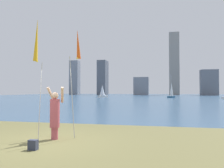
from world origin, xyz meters
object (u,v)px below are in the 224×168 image
Objects in this scene: kite_flag_left at (37,42)px; sailboat_7 at (102,91)px; sailboat_3 at (171,91)px; person at (55,113)px; bag at (33,145)px; kite_flag_right at (78,47)px.

kite_flag_left is 52.86m from sailboat_7.
kite_flag_left is at bearing -97.07° from sailboat_3.
kite_flag_left is (-0.62, -0.21, 2.54)m from person.
bag is 54.26m from sailboat_7.
sailboat_7 reaches higher than bag.
person is 52.77m from sailboat_7.
sailboat_7 is at bearing 178.60° from sailboat_3.
kite_flag_right is 0.69× the size of sailboat_3.
kite_flag_right reaches higher than bag.
kite_flag_right is at bearing -95.78° from sailboat_3.
person is 2.62m from kite_flag_left.
sailboat_3 is (5.66, 52.45, 1.60)m from bag.
person is at bearing -96.41° from sailboat_3.
kite_flag_right reaches higher than person.
kite_flag_left is 1.49m from kite_flag_right.
kite_flag_right is (0.62, 0.59, 2.46)m from person.
sailboat_7 is at bearing 102.43° from kite_flag_left.
person is at bearing 18.37° from kite_flag_left.
person is 0.34× the size of sailboat_7.
sailboat_7 reaches higher than kite_flag_right.
bag is at bearing -61.86° from kite_flag_left.
sailboat_3 reaches higher than kite_flag_right.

